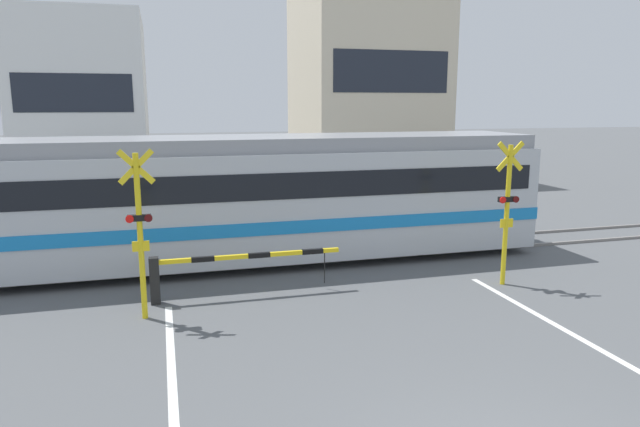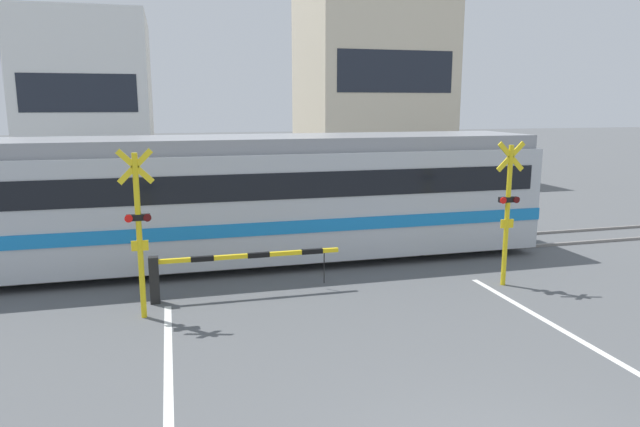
# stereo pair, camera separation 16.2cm
# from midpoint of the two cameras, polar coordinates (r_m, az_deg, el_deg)

# --- Properties ---
(rail_track_near) EXTENTS (50.00, 0.10, 0.08)m
(rail_track_near) POSITION_cam_midpoint_polar(r_m,az_deg,el_deg) (15.03, -1.69, -4.90)
(rail_track_near) COLOR gray
(rail_track_near) RESTS_ON ground_plane
(rail_track_far) EXTENTS (50.00, 0.10, 0.08)m
(rail_track_far) POSITION_cam_midpoint_polar(r_m,az_deg,el_deg) (16.38, -2.90, -3.58)
(rail_track_far) COLOR gray
(rail_track_far) RESTS_ON ground_plane
(commuter_train) EXTENTS (16.29, 3.05, 3.31)m
(commuter_train) POSITION_cam_midpoint_polar(r_m,az_deg,el_deg) (15.04, -9.00, 1.73)
(commuter_train) COLOR #B7BCC1
(commuter_train) RESTS_ON ground_plane
(crossing_barrier_near) EXTENTS (4.12, 0.20, 1.00)m
(crossing_barrier_near) POSITION_cam_midpoint_polar(r_m,az_deg,el_deg) (12.46, -11.34, -5.25)
(crossing_barrier_near) COLOR black
(crossing_barrier_near) RESTS_ON ground_plane
(crossing_barrier_far) EXTENTS (4.12, 0.20, 1.00)m
(crossing_barrier_far) POSITION_cam_midpoint_polar(r_m,az_deg,el_deg) (18.99, 3.46, 0.52)
(crossing_barrier_far) COLOR black
(crossing_barrier_far) RESTS_ON ground_plane
(crossing_signal_left) EXTENTS (0.68, 0.15, 3.32)m
(crossing_signal_left) POSITION_cam_midpoint_polar(r_m,az_deg,el_deg) (11.41, -17.97, -1.28)
(crossing_signal_left) COLOR yellow
(crossing_signal_left) RESTS_ON ground_plane
(crossing_signal_right) EXTENTS (0.68, 0.15, 3.32)m
(crossing_signal_right) POSITION_cam_midpoint_polar(r_m,az_deg,el_deg) (13.61, 17.89, 0.64)
(crossing_signal_right) COLOR yellow
(crossing_signal_right) RESTS_ON ground_plane
(pedestrian) EXTENTS (0.38, 0.23, 1.76)m
(pedestrian) POSITION_cam_midpoint_polar(r_m,az_deg,el_deg) (21.27, -2.98, 2.50)
(pedestrian) COLOR #33384C
(pedestrian) RESTS_ON ground_plane
(building_left_of_street) EXTENTS (5.86, 7.73, 8.35)m
(building_left_of_street) POSITION_cam_midpoint_polar(r_m,az_deg,el_deg) (31.37, -22.56, 10.19)
(building_left_of_street) COLOR white
(building_left_of_street) RESTS_ON ground_plane
(building_right_of_street) EXTENTS (7.31, 7.73, 10.39)m
(building_right_of_street) POSITION_cam_midpoint_polar(r_m,az_deg,el_deg) (33.14, 4.40, 12.74)
(building_right_of_street) COLOR beige
(building_right_of_street) RESTS_ON ground_plane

